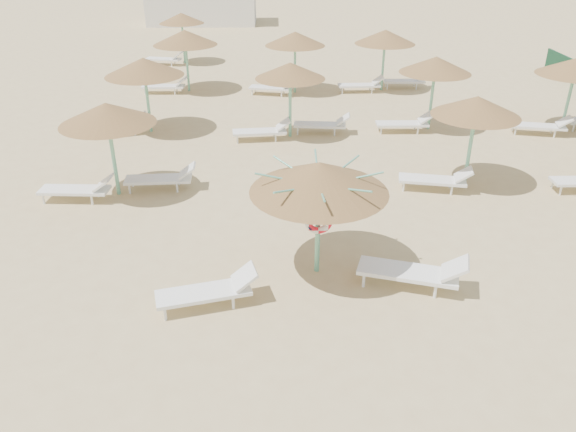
{
  "coord_description": "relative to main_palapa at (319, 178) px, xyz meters",
  "views": [
    {
      "loc": [
        -0.52,
        -10.19,
        6.94
      ],
      "look_at": [
        -0.28,
        0.54,
        1.3
      ],
      "focal_mm": 35.0,
      "sensor_mm": 36.0,
      "label": 1
    }
  ],
  "objects": [
    {
      "name": "lounger_main_a",
      "position": [
        -2.24,
        -1.22,
        -1.92
      ],
      "size": [
        2.13,
        1.1,
        0.74
      ],
      "rotation": [
        0.0,
        0.0,
        0.25
      ],
      "color": "white",
      "rests_on": "ground"
    },
    {
      "name": "lounger_main_b",
      "position": [
        2.03,
        -0.69,
        -1.88
      ],
      "size": [
        2.35,
        1.3,
        0.82
      ],
      "rotation": [
        0.0,
        0.0,
        -0.3
      ],
      "color": "white",
      "rests_on": "ground"
    },
    {
      "name": "ground",
      "position": [
        -0.36,
        -0.37,
        -2.27
      ],
      "size": [
        120.0,
        120.0,
        0.0
      ],
      "primitive_type": "plane",
      "color": "tan",
      "rests_on": "ground"
    },
    {
      "name": "service_hut",
      "position": [
        -6.36,
        34.63,
        -0.63
      ],
      "size": [
        8.4,
        4.4,
        3.25
      ],
      "color": "silver",
      "rests_on": "ground"
    },
    {
      "name": "main_palapa",
      "position": [
        0.0,
        0.0,
        0.0
      ],
      "size": [
        2.92,
        2.92,
        2.61
      ],
      "color": "#6AB899",
      "rests_on": "ground"
    },
    {
      "name": "palapa_field",
      "position": [
        0.83,
        10.69,
        0.03
      ],
      "size": [
        20.0,
        19.3,
        2.72
      ],
      "color": "#6AB899",
      "rests_on": "ground"
    }
  ]
}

